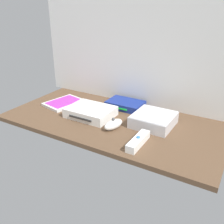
# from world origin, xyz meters

# --- Properties ---
(ground_plane) EXTENTS (1.00, 0.48, 0.02)m
(ground_plane) POSITION_xyz_m (0.00, 0.00, -0.01)
(ground_plane) COLOR brown
(ground_plane) RESTS_ON ground
(back_wall) EXTENTS (1.10, 0.01, 0.64)m
(back_wall) POSITION_xyz_m (0.00, 0.25, 0.32)
(back_wall) COLOR white
(back_wall) RESTS_ON ground
(game_console) EXTENTS (0.21, 0.17, 0.04)m
(game_console) POSITION_xyz_m (-0.11, -0.01, 0.02)
(game_console) COLOR white
(game_console) RESTS_ON ground_plane
(mini_computer) EXTENTS (0.17, 0.17, 0.05)m
(mini_computer) POSITION_xyz_m (0.18, 0.05, 0.03)
(mini_computer) COLOR silver
(mini_computer) RESTS_ON ground_plane
(game_case) EXTENTS (0.17, 0.21, 0.02)m
(game_case) POSITION_xyz_m (-0.32, 0.04, 0.01)
(game_case) COLOR white
(game_case) RESTS_ON ground_plane
(network_router) EXTENTS (0.18, 0.12, 0.03)m
(network_router) POSITION_xyz_m (-0.01, 0.16, 0.02)
(network_router) COLOR navy
(network_router) RESTS_ON ground_plane
(remote_wand) EXTENTS (0.04, 0.15, 0.03)m
(remote_wand) POSITION_xyz_m (0.19, -0.14, 0.02)
(remote_wand) COLOR white
(remote_wand) RESTS_ON ground_plane
(remote_nunchuk) EXTENTS (0.07, 0.11, 0.05)m
(remote_nunchuk) POSITION_xyz_m (0.05, -0.07, 0.02)
(remote_nunchuk) COLOR white
(remote_nunchuk) RESTS_ON ground_plane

